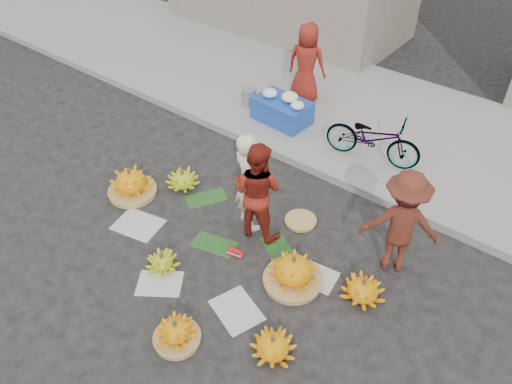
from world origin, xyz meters
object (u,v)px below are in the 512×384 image
Objects in this scene: banana_bunch_0 at (131,183)px; bicycle at (373,138)px; banana_bunch_4 at (293,271)px; flower_table at (282,109)px; vendor_cream at (248,182)px.

bicycle is (2.66, 3.09, 0.33)m from banana_bunch_0.
flower_table is (-2.40, 3.10, 0.15)m from banana_bunch_4.
bicycle reaches higher than banana_bunch_0.
banana_bunch_4 is 0.53× the size of bicycle.
bicycle is (0.73, 2.48, -0.25)m from vendor_cream.
flower_table reaches higher than banana_bunch_4.
banana_bunch_4 is at bearing -48.49° from flower_table.
bicycle is (-0.46, 3.03, 0.32)m from banana_bunch_4.
banana_bunch_4 is at bearing 172.50° from vendor_cream.
banana_bunch_0 is 2.11m from vendor_cream.
banana_bunch_4 reaches higher than banana_bunch_0.
banana_bunch_4 is 3.93m from flower_table.
vendor_cream is (-1.19, 0.55, 0.58)m from banana_bunch_4.
banana_bunch_0 is 0.50× the size of vendor_cream.
vendor_cream is 0.98× the size of bicycle.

